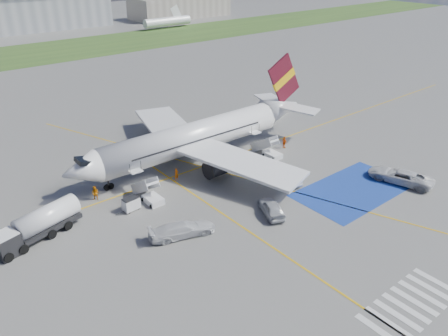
{
  "coord_description": "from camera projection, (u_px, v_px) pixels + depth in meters",
  "views": [
    {
      "loc": [
        -29.55,
        -28.83,
        25.13
      ],
      "look_at": [
        -2.45,
        4.51,
        3.5
      ],
      "focal_mm": 35.0,
      "sensor_mm": 36.0,
      "label": 1
    }
  ],
  "objects": [
    {
      "name": "ground",
      "position": [
        267.0,
        204.0,
        47.93
      ],
      "size": [
        400.0,
        400.0,
        0.0
      ],
      "primitive_type": "plane",
      "color": "#60605E",
      "rests_on": "ground"
    },
    {
      "name": "grass_strip",
      "position": [
        13.0,
        56.0,
        113.76
      ],
      "size": [
        400.0,
        30.0,
        0.01
      ],
      "primitive_type": "cube",
      "color": "#2D4C1E",
      "rests_on": "ground"
    },
    {
      "name": "taxiway_line_main",
      "position": [
        202.0,
        167.0,
        56.25
      ],
      "size": [
        120.0,
        0.2,
        0.01
      ],
      "primitive_type": "cube",
      "color": "gold",
      "rests_on": "ground"
    },
    {
      "name": "taxiway_line_cross",
      "position": [
        306.0,
        270.0,
        38.18
      ],
      "size": [
        0.2,
        60.0,
        0.01
      ],
      "primitive_type": "cube",
      "color": "gold",
      "rests_on": "ground"
    },
    {
      "name": "taxiway_line_diag",
      "position": [
        202.0,
        167.0,
        56.25
      ],
      "size": [
        20.71,
        56.45,
        0.01
      ],
      "primitive_type": "cube",
      "rotation": [
        0.0,
        0.0,
        0.35
      ],
      "color": "gold",
      "rests_on": "ground"
    },
    {
      "name": "staging_box",
      "position": [
        353.0,
        190.0,
        50.79
      ],
      "size": [
        14.0,
        8.0,
        0.01
      ],
      "primitive_type": "cube",
      "color": "navy",
      "rests_on": "ground"
    },
    {
      "name": "crosswalk",
      "position": [
        410.0,
        304.0,
        34.44
      ],
      "size": [
        9.0,
        4.0,
        0.01
      ],
      "color": "silver",
      "rests_on": "ground"
    },
    {
      "name": "terminal_centre",
      "position": [
        36.0,
        11.0,
        150.05
      ],
      "size": [
        48.0,
        18.0,
        12.0
      ],
      "primitive_type": "cube",
      "color": "gray",
      "rests_on": "ground"
    },
    {
      "name": "terminal_east",
      "position": [
        180.0,
        7.0,
        177.09
      ],
      "size": [
        40.0,
        16.0,
        8.0
      ],
      "primitive_type": "cube",
      "color": "gray",
      "rests_on": "ground"
    },
    {
      "name": "airliner",
      "position": [
        202.0,
        135.0,
        56.96
      ],
      "size": [
        36.81,
        32.95,
        11.92
      ],
      "color": "white",
      "rests_on": "ground"
    },
    {
      "name": "airstairs_fwd",
      "position": [
        151.0,
        196.0,
        48.33
      ],
      "size": [
        1.9,
        5.2,
        3.6
      ],
      "color": "white",
      "rests_on": "ground"
    },
    {
      "name": "airstairs_aft",
      "position": [
        270.0,
        152.0,
        58.76
      ],
      "size": [
        1.9,
        5.2,
        3.6
      ],
      "color": "white",
      "rests_on": "ground"
    },
    {
      "name": "fuel_tanker",
      "position": [
        38.0,
        227.0,
        41.92
      ],
      "size": [
        8.8,
        4.33,
        2.91
      ],
      "rotation": [
        0.0,
        0.0,
        0.25
      ],
      "color": "black",
      "rests_on": "ground"
    },
    {
      "name": "gpu_cart",
      "position": [
        131.0,
        205.0,
        46.63
      ],
      "size": [
        1.85,
        1.29,
        1.47
      ],
      "rotation": [
        0.0,
        0.0,
        0.09
      ],
      "color": "white",
      "rests_on": "ground"
    },
    {
      "name": "belt_loader",
      "position": [
        278.0,
        112.0,
        73.69
      ],
      "size": [
        6.02,
        3.67,
        1.74
      ],
      "rotation": [
        0.0,
        0.0,
        0.35
      ],
      "color": "white",
      "rests_on": "ground"
    },
    {
      "name": "car_silver_a",
      "position": [
        271.0,
        208.0,
        45.87
      ],
      "size": [
        3.54,
        4.87,
        1.54
      ],
      "primitive_type": "imported",
      "rotation": [
        0.0,
        0.0,
        2.71
      ],
      "color": "silver",
      "rests_on": "ground"
    },
    {
      "name": "car_silver_b",
      "position": [
        286.0,
        176.0,
        52.32
      ],
      "size": [
        2.76,
        4.97,
        1.55
      ],
      "primitive_type": "imported",
      "rotation": [
        0.0,
        0.0,
        2.89
      ],
      "color": "#AFB3B7",
      "rests_on": "ground"
    },
    {
      "name": "van_white_a",
      "position": [
        401.0,
        174.0,
        52.05
      ],
      "size": [
        4.02,
        6.15,
        2.12
      ],
      "primitive_type": "imported",
      "rotation": [
        0.0,
        0.0,
        3.41
      ],
      "color": "silver",
      "rests_on": "ground"
    },
    {
      "name": "van_white_b",
      "position": [
        182.0,
        227.0,
        42.29
      ],
      "size": [
        5.3,
        3.39,
        1.93
      ],
      "primitive_type": "imported",
      "rotation": [
        0.0,
        0.0,
        1.27
      ],
      "color": "silver",
      "rests_on": "ground"
    },
    {
      "name": "crew_fwd",
      "position": [
        177.0,
        174.0,
        52.58
      ],
      "size": [
        0.63,
        0.46,
        1.58
      ],
      "primitive_type": "imported",
      "rotation": [
        0.0,
        0.0,
        0.16
      ],
      "color": "orange",
      "rests_on": "ground"
    },
    {
      "name": "crew_nose",
      "position": [
        95.0,
        193.0,
        48.42
      ],
      "size": [
        1.03,
        1.05,
        1.7
      ],
      "primitive_type": "imported",
      "rotation": [
        0.0,
        0.0,
        -0.87
      ],
      "color": "orange",
      "rests_on": "ground"
    },
    {
      "name": "crew_aft",
      "position": [
        284.0,
        142.0,
        61.14
      ],
      "size": [
        0.46,
        1.02,
        1.7
      ],
      "primitive_type": "imported",
      "rotation": [
        0.0,
        0.0,
        1.52
      ],
      "color": "#E05E0B",
      "rests_on": "ground"
    }
  ]
}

